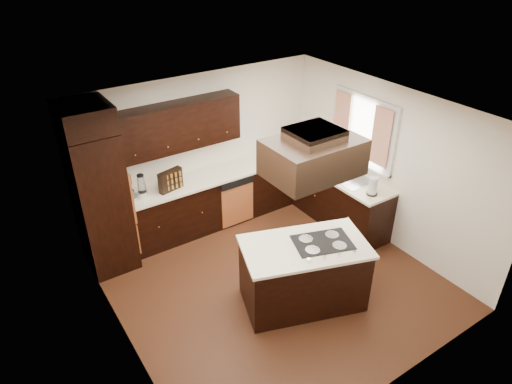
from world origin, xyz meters
TOP-DOWN VIEW (x-y plane):
  - floor at (0.00, 0.00)m, footprint 4.20×4.20m
  - ceiling at (0.00, 0.00)m, footprint 4.20×4.20m
  - wall_back at (0.00, 2.11)m, footprint 4.20×0.02m
  - wall_front at (0.00, -2.11)m, footprint 4.20×0.02m
  - wall_left at (-2.11, 0.00)m, footprint 0.02×4.20m
  - wall_right at (2.11, 0.00)m, footprint 0.02×4.20m
  - oven_column at (-1.78, 1.71)m, footprint 0.65×0.75m
  - wall_oven_face at (-1.43, 1.71)m, footprint 0.05×0.62m
  - base_cabinets_back at (0.03, 1.80)m, footprint 2.93×0.60m
  - base_cabinets_right at (1.80, 0.90)m, footprint 0.60×2.40m
  - countertop_back at (0.03, 1.79)m, footprint 2.93×0.63m
  - countertop_right at (1.79, 0.90)m, footprint 0.63×2.40m
  - upper_cabinets at (-0.43, 1.93)m, footprint 2.00×0.34m
  - dishwasher_front at (0.33, 1.50)m, footprint 0.60×0.05m
  - window_frame at (2.07, 0.55)m, footprint 0.06×1.32m
  - window_pane at (2.10, 0.55)m, footprint 0.00×1.20m
  - curtain_left at (2.01, 0.13)m, footprint 0.02×0.34m
  - curtain_right at (2.01, 0.97)m, footprint 0.02×0.34m
  - sink_rim at (1.80, 0.55)m, footprint 0.52×0.84m
  - island at (0.09, -0.53)m, footprint 1.73×1.29m
  - island_top at (0.09, -0.53)m, footprint 1.80×1.36m
  - cooktop at (0.31, -0.61)m, footprint 0.85×0.69m
  - range_hood at (0.10, -0.55)m, footprint 1.05×0.72m
  - hood_duct at (0.10, -0.55)m, footprint 0.55×0.50m
  - blender_base at (-1.16, 1.72)m, footprint 0.15×0.15m
  - blender_pitcher at (-1.16, 1.72)m, footprint 0.13×0.13m
  - spice_rack at (-0.72, 1.70)m, footprint 0.41×0.19m
  - mixing_bowl at (-1.37, 1.76)m, footprint 0.31×0.31m
  - soap_bottle at (1.75, 1.15)m, footprint 0.10×0.10m
  - paper_towel at (1.72, -0.10)m, footprint 0.17×0.17m

SIDE VIEW (x-z plane):
  - floor at x=0.00m, z-range -0.02..0.00m
  - dishwasher_front at x=0.33m, z-range 0.04..0.76m
  - base_cabinets_back at x=0.03m, z-range 0.00..0.88m
  - base_cabinets_right at x=1.80m, z-range 0.00..0.88m
  - island at x=0.09m, z-range 0.00..0.88m
  - countertop_back at x=0.03m, z-range 0.88..0.92m
  - countertop_right at x=1.79m, z-range 0.88..0.92m
  - island_top at x=0.09m, z-range 0.88..0.92m
  - sink_rim at x=1.80m, z-range 0.92..0.93m
  - cooktop at x=0.31m, z-range 0.92..0.93m
  - mixing_bowl at x=-1.37m, z-range 0.92..0.99m
  - blender_base at x=-1.16m, z-range 0.92..1.02m
  - soap_bottle at x=1.75m, z-range 0.92..1.10m
  - oven_column at x=-1.78m, z-range 0.00..2.12m
  - paper_towel at x=1.72m, z-range 0.92..1.21m
  - spice_rack at x=-0.72m, z-range 0.92..1.25m
  - wall_oven_face at x=-1.43m, z-range 0.73..1.51m
  - blender_pitcher at x=-1.16m, z-range 1.02..1.28m
  - wall_back at x=0.00m, z-range 0.00..2.50m
  - wall_front at x=0.00m, z-range 0.00..2.50m
  - wall_left at x=-2.11m, z-range 0.00..2.50m
  - wall_right at x=2.11m, z-range 0.00..2.50m
  - window_frame at x=2.07m, z-range 1.09..2.21m
  - window_pane at x=2.10m, z-range 1.15..2.15m
  - curtain_left at x=2.01m, z-range 1.25..2.15m
  - curtain_right at x=2.01m, z-range 1.25..2.15m
  - upper_cabinets at x=-0.43m, z-range 1.45..2.17m
  - range_hood at x=0.10m, z-range 1.95..2.37m
  - hood_duct at x=0.10m, z-range 2.37..2.50m
  - ceiling at x=0.00m, z-range 2.50..2.52m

